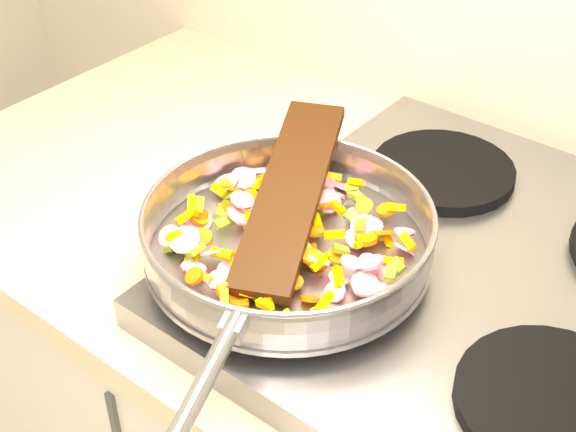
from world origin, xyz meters
The scene contains 7 objects.
cooktop centered at (-0.70, 1.67, 0.92)m, with size 0.60×0.60×0.04m, color #939399.
grate_fl centered at (-0.84, 1.52, 0.95)m, with size 0.19×0.19×0.02m, color black.
grate_fr centered at (-0.56, 1.52, 0.95)m, with size 0.19×0.19×0.02m, color black.
grate_bl centered at (-0.84, 1.81, 0.95)m, with size 0.19×0.19×0.02m, color black.
saute_pan centered at (-0.89, 1.53, 0.99)m, with size 0.37×0.52×0.06m.
vegetable_heap centered at (-0.89, 1.54, 0.98)m, with size 0.30×0.30×0.05m.
wooden_spatula centered at (-0.92, 1.57, 1.01)m, with size 0.31×0.07×0.01m, color black.
Camera 1 is at (-0.45, 0.98, 1.54)m, focal length 50.00 mm.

